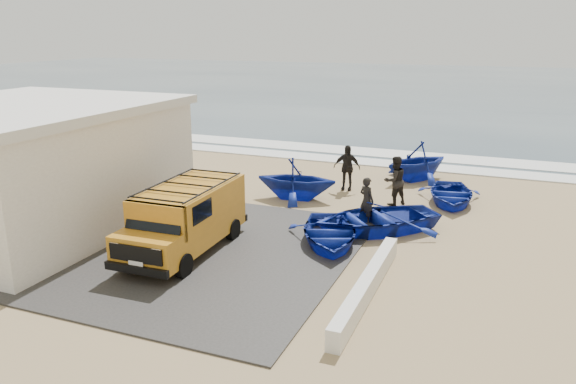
% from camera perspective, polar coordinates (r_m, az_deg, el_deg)
% --- Properties ---
extents(ground, '(160.00, 160.00, 0.00)m').
position_cam_1_polar(ground, '(19.27, -4.33, -4.21)').
color(ground, tan).
extents(slab, '(12.00, 10.00, 0.05)m').
position_cam_1_polar(slab, '(18.62, -12.62, -5.24)').
color(slab, '#383633').
rests_on(slab, ground).
extents(ocean, '(180.00, 88.00, 0.01)m').
position_cam_1_polar(ocean, '(72.93, 15.72, 10.30)').
color(ocean, '#385166').
rests_on(ocean, ground).
extents(surf_line, '(180.00, 1.60, 0.06)m').
position_cam_1_polar(surf_line, '(30.05, 5.79, 3.26)').
color(surf_line, white).
rests_on(surf_line, ground).
extents(surf_wash, '(180.00, 2.20, 0.04)m').
position_cam_1_polar(surf_wash, '(32.41, 7.04, 4.15)').
color(surf_wash, white).
rests_on(surf_wash, ground).
extents(building, '(8.40, 9.40, 4.30)m').
position_cam_1_polar(building, '(21.53, -25.18, 2.46)').
color(building, white).
rests_on(building, ground).
extents(parapet, '(0.35, 6.00, 0.55)m').
position_cam_1_polar(parapet, '(14.97, 8.05, -9.40)').
color(parapet, silver).
rests_on(parapet, ground).
extents(van, '(2.14, 5.06, 2.15)m').
position_cam_1_polar(van, '(17.61, -10.36, -2.45)').
color(van, orange).
rests_on(van, ground).
extents(boat_near_left, '(3.79, 4.37, 0.76)m').
position_cam_1_polar(boat_near_left, '(18.18, 4.16, -4.21)').
color(boat_near_left, '#142B9E').
rests_on(boat_near_left, ground).
extents(boat_near_right, '(5.40, 5.25, 0.91)m').
position_cam_1_polar(boat_near_right, '(19.52, 8.89, -2.68)').
color(boat_near_right, '#142B9E').
rests_on(boat_near_right, ground).
extents(boat_mid_left, '(3.54, 3.15, 1.70)m').
position_cam_1_polar(boat_mid_left, '(22.85, 0.85, 1.34)').
color(boat_mid_left, '#142B9E').
rests_on(boat_mid_left, ground).
extents(boat_mid_right, '(3.08, 3.92, 0.74)m').
position_cam_1_polar(boat_mid_right, '(23.33, 16.19, -0.24)').
color(boat_mid_right, '#142B9E').
rests_on(boat_mid_right, ground).
extents(boat_far_left, '(4.41, 4.51, 1.80)m').
position_cam_1_polar(boat_far_left, '(26.43, 12.97, 3.08)').
color(boat_far_left, '#142B9E').
rests_on(boat_far_left, ground).
extents(fisherman_front, '(0.74, 0.65, 1.70)m').
position_cam_1_polar(fisherman_front, '(20.17, 7.99, -0.85)').
color(fisherman_front, black).
rests_on(fisherman_front, ground).
extents(fisherman_middle, '(1.20, 1.20, 1.96)m').
position_cam_1_polar(fisherman_middle, '(22.49, 10.79, 1.14)').
color(fisherman_middle, black).
rests_on(fisherman_middle, ground).
extents(fisherman_back, '(1.20, 0.62, 1.97)m').
position_cam_1_polar(fisherman_back, '(24.30, 5.99, 2.48)').
color(fisherman_back, black).
rests_on(fisherman_back, ground).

